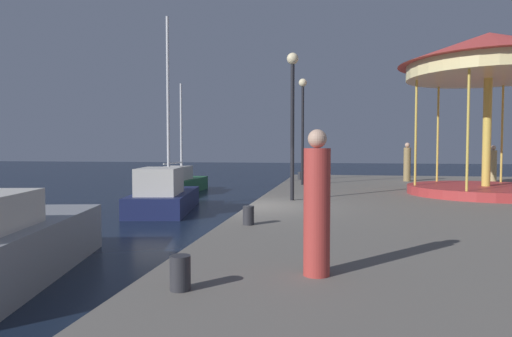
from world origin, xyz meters
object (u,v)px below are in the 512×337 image
Objects in this scene: sailboat_green at (177,183)px; person_mid_promenade at (317,207)px; lamp_post_near_edge at (292,101)px; sailboat_navy at (163,195)px; carousel at (488,73)px; person_near_carousel at (493,164)px; bollard_south at (248,215)px; bollard_center at (300,176)px; bollard_north at (180,273)px; lamp_post_mid_promenade at (303,113)px; person_far_corner at (407,163)px.

sailboat_green reaches higher than person_mid_promenade.
sailboat_green is 11.71m from lamp_post_near_edge.
sailboat_navy is 6.47m from lamp_post_near_edge.
lamp_post_near_edge is at bearing -51.72° from sailboat_green.
lamp_post_near_edge is (-6.49, -2.80, -1.11)m from carousel.
carousel reaches higher than person_near_carousel.
person_near_carousel is at bearing 56.49° from bollard_south.
bollard_south is (-0.06, -13.86, 0.00)m from bollard_center.
bollard_north is at bearing -116.62° from person_near_carousel.
carousel reaches higher than lamp_post_mid_promenade.
carousel is 1.32× the size of lamp_post_near_edge.
person_near_carousel is (2.40, 6.74, -3.38)m from carousel.
person_mid_promenade is 19.39m from person_near_carousel.
sailboat_navy is at bearing -177.39° from carousel.
person_near_carousel is (15.84, 0.73, 1.06)m from sailboat_green.
person_far_corner reaches higher than person_near_carousel.
bollard_south is 0.21× the size of person_far_corner.
person_mid_promenade is at bearing -59.41° from sailboat_navy.
bollard_north is 0.21× the size of person_mid_promenade.
bollard_south is (-0.50, -4.63, -2.89)m from lamp_post_near_edge.
lamp_post_mid_promenade is at bearing 94.72° from person_mid_promenade.
bollard_center and bollard_south have the same top height.
person_far_corner is (5.23, -0.31, 0.69)m from bollard_center.
person_near_carousel is (9.39, 14.18, 0.62)m from bollard_south.
bollard_north is at bearing -106.23° from person_far_corner.
sailboat_green is at bearing 109.98° from bollard_north.
person_mid_promenade is (8.02, -17.01, 1.12)m from sailboat_green.
bollard_center is at bearing 89.77° from bollard_south.
sailboat_navy is at bearing -74.34° from sailboat_green.
bollard_center is at bearing -178.06° from person_near_carousel.
lamp_post_mid_promenade is 14.40m from person_mid_promenade.
bollard_south is 17.02m from person_near_carousel.
lamp_post_near_edge is at bearing -156.64° from carousel.
sailboat_green reaches higher than person_near_carousel.
lamp_post_mid_promenade is at bearing 154.33° from carousel.
sailboat_navy is 19.13× the size of bollard_south.
bollard_center is 1.00× the size of bollard_south.
lamp_post_near_edge is at bearing -87.24° from bollard_center.
carousel is 15.03× the size of bollard_south.
sailboat_green is at bearing -177.35° from person_near_carousel.
person_far_corner is 4.15m from person_near_carousel.
person_mid_promenade is at bearing -64.75° from sailboat_green.
lamp_post_mid_promenade is 11.66× the size of bollard_south.
sailboat_navy reaches higher than person_mid_promenade.
lamp_post_mid_promenade is 6.14m from person_far_corner.
bollard_north is (4.67, -11.35, 0.35)m from sailboat_navy.
sailboat_navy is at bearing -146.15° from person_far_corner.
person_far_corner is (5.29, 13.55, 0.69)m from bollard_south.
sailboat_navy reaches higher than lamp_post_mid_promenade.
bollard_center is at bearing 176.59° from person_far_corner.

